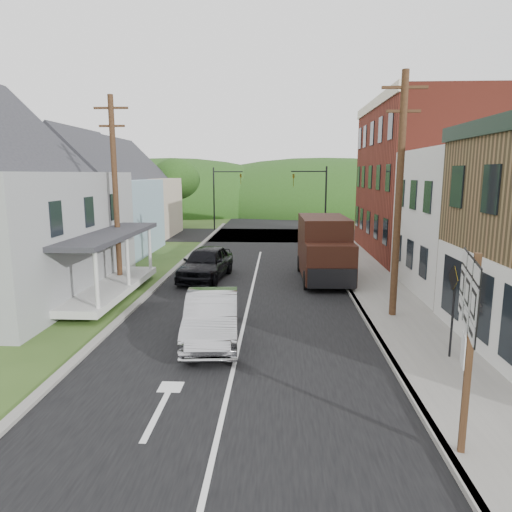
# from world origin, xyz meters

# --- Properties ---
(ground) EXTENTS (120.00, 120.00, 0.00)m
(ground) POSITION_xyz_m (0.00, 0.00, 0.00)
(ground) COLOR #2D4719
(ground) RESTS_ON ground
(road) EXTENTS (9.00, 90.00, 0.02)m
(road) POSITION_xyz_m (0.00, 10.00, 0.00)
(road) COLOR black
(road) RESTS_ON ground
(cross_road) EXTENTS (60.00, 9.00, 0.02)m
(cross_road) POSITION_xyz_m (0.00, 27.00, 0.00)
(cross_road) COLOR black
(cross_road) RESTS_ON ground
(sidewalk_right) EXTENTS (2.80, 55.00, 0.15)m
(sidewalk_right) POSITION_xyz_m (5.90, 8.00, 0.07)
(sidewalk_right) COLOR slate
(sidewalk_right) RESTS_ON ground
(curb_right) EXTENTS (0.20, 55.00, 0.15)m
(curb_right) POSITION_xyz_m (4.55, 8.00, 0.07)
(curb_right) COLOR slate
(curb_right) RESTS_ON ground
(curb_left) EXTENTS (0.30, 55.00, 0.12)m
(curb_left) POSITION_xyz_m (-4.65, 8.00, 0.06)
(curb_left) COLOR slate
(curb_left) RESTS_ON ground
(storefront_white) EXTENTS (8.00, 7.00, 6.50)m
(storefront_white) POSITION_xyz_m (11.30, 7.50, 3.25)
(storefront_white) COLOR silver
(storefront_white) RESTS_ON ground
(storefront_red) EXTENTS (8.00, 12.00, 10.00)m
(storefront_red) POSITION_xyz_m (11.30, 17.00, 5.00)
(storefront_red) COLOR maroon
(storefront_red) RESTS_ON ground
(house_blue) EXTENTS (7.14, 8.16, 7.28)m
(house_blue) POSITION_xyz_m (-11.00, 17.00, 3.69)
(house_blue) COLOR #87A8B9
(house_blue) RESTS_ON ground
(house_cream) EXTENTS (7.14, 8.16, 7.28)m
(house_cream) POSITION_xyz_m (-11.50, 26.00, 3.69)
(house_cream) COLOR beige
(house_cream) RESTS_ON ground
(utility_pole_right) EXTENTS (1.60, 0.26, 9.00)m
(utility_pole_right) POSITION_xyz_m (5.60, 3.50, 4.66)
(utility_pole_right) COLOR #472D19
(utility_pole_right) RESTS_ON ground
(utility_pole_left) EXTENTS (1.60, 0.26, 9.00)m
(utility_pole_left) POSITION_xyz_m (-6.50, 8.00, 4.66)
(utility_pole_left) COLOR #472D19
(utility_pole_left) RESTS_ON ground
(traffic_signal_right) EXTENTS (2.87, 0.20, 6.00)m
(traffic_signal_right) POSITION_xyz_m (4.30, 23.50, 3.76)
(traffic_signal_right) COLOR black
(traffic_signal_right) RESTS_ON ground
(traffic_signal_left) EXTENTS (2.87, 0.20, 6.00)m
(traffic_signal_left) POSITION_xyz_m (-4.30, 30.50, 3.76)
(traffic_signal_left) COLOR black
(traffic_signal_left) RESTS_ON ground
(tree_left_c) EXTENTS (5.80, 5.80, 8.41)m
(tree_left_c) POSITION_xyz_m (-19.00, 20.00, 5.94)
(tree_left_c) COLOR #382616
(tree_left_c) RESTS_ON ground
(tree_left_d) EXTENTS (4.80, 4.80, 6.94)m
(tree_left_d) POSITION_xyz_m (-9.00, 32.00, 4.88)
(tree_left_d) COLOR #382616
(tree_left_d) RESTS_ON ground
(forested_ridge) EXTENTS (90.00, 30.00, 16.00)m
(forested_ridge) POSITION_xyz_m (0.00, 55.00, 0.00)
(forested_ridge) COLOR #1B340F
(forested_ridge) RESTS_ON ground
(silver_sedan) EXTENTS (2.12, 4.93, 1.58)m
(silver_sedan) POSITION_xyz_m (-0.92, 0.80, 0.79)
(silver_sedan) COLOR #A1A1A6
(silver_sedan) RESTS_ON ground
(dark_sedan) EXTENTS (2.66, 5.26, 1.72)m
(dark_sedan) POSITION_xyz_m (-2.50, 9.61, 0.86)
(dark_sedan) COLOR black
(dark_sedan) RESTS_ON ground
(delivery_van) EXTENTS (2.54, 5.85, 3.24)m
(delivery_van) POSITION_xyz_m (3.60, 9.75, 1.64)
(delivery_van) COLOR black
(delivery_van) RESTS_ON ground
(route_sign_cluster) EXTENTS (0.65, 2.17, 3.90)m
(route_sign_cluster) POSITION_xyz_m (4.75, -5.23, 2.67)
(route_sign_cluster) COLOR #472D19
(route_sign_cluster) RESTS_ON sidewalk_right
(warning_sign) EXTENTS (0.12, 0.76, 2.75)m
(warning_sign) POSITION_xyz_m (6.26, -0.53, 1.91)
(warning_sign) COLOR black
(warning_sign) RESTS_ON sidewalk_right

